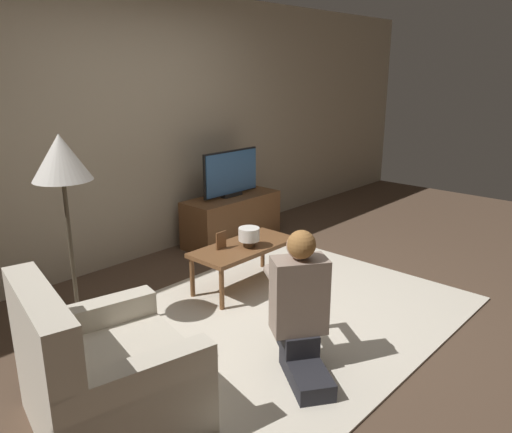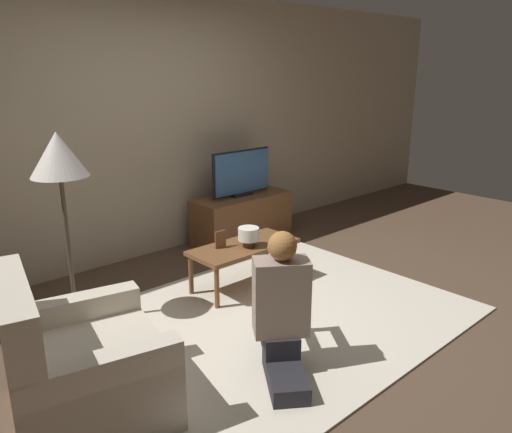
% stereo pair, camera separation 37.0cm
% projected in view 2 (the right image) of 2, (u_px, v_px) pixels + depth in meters
% --- Properties ---
extents(ground_plane, '(10.00, 10.00, 0.00)m').
position_uv_depth(ground_plane, '(274.00, 319.00, 3.86)').
color(ground_plane, brown).
extents(wall_back, '(10.00, 0.06, 2.60)m').
position_uv_depth(wall_back, '(137.00, 128.00, 4.86)').
color(wall_back, tan).
rests_on(wall_back, ground_plane).
extents(rug, '(2.86, 2.19, 0.02)m').
position_uv_depth(rug, '(274.00, 318.00, 3.86)').
color(rug, beige).
rests_on(rug, ground_plane).
extents(tv_stand, '(1.13, 0.45, 0.52)m').
position_uv_depth(tv_stand, '(242.00, 218.00, 5.55)').
color(tv_stand, brown).
rests_on(tv_stand, ground_plane).
extents(tv, '(0.77, 0.08, 0.50)m').
position_uv_depth(tv, '(242.00, 173.00, 5.40)').
color(tv, black).
rests_on(tv, tv_stand).
extents(coffee_table, '(0.96, 0.44, 0.40)m').
position_uv_depth(coffee_table, '(244.00, 250.00, 4.32)').
color(coffee_table, brown).
rests_on(coffee_table, ground_plane).
extents(floor_lamp, '(0.40, 0.40, 1.45)m').
position_uv_depth(floor_lamp, '(59.00, 164.00, 3.45)').
color(floor_lamp, '#4C4233').
rests_on(floor_lamp, ground_plane).
extents(armchair, '(0.97, 1.02, 0.85)m').
position_uv_depth(armchair, '(81.00, 370.00, 2.73)').
color(armchair, beige).
rests_on(armchair, ground_plane).
extents(person_kneeling, '(0.68, 0.81, 0.92)m').
position_uv_depth(person_kneeling, '(281.00, 306.00, 3.07)').
color(person_kneeling, '#232328').
rests_on(person_kneeling, rug).
extents(picture_frame, '(0.11, 0.01, 0.15)m').
position_uv_depth(picture_frame, '(220.00, 239.00, 4.22)').
color(picture_frame, brown).
rests_on(picture_frame, coffee_table).
extents(table_lamp, '(0.18, 0.18, 0.17)m').
position_uv_depth(table_lamp, '(249.00, 235.00, 4.24)').
color(table_lamp, '#4C3823').
rests_on(table_lamp, coffee_table).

